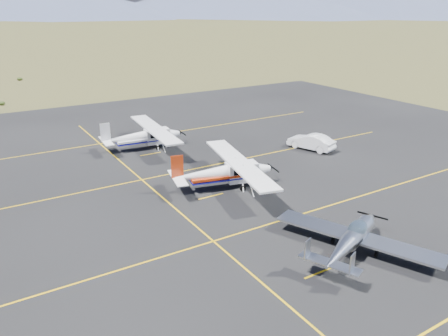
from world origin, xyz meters
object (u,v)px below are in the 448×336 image
object	(u,v)px
aircraft_plain	(143,136)
sedan	(311,142)
aircraft_low_wing	(352,238)
aircraft_cessna	(224,171)

from	to	relation	value
aircraft_plain	sedan	world-z (taller)	aircraft_plain
aircraft_low_wing	aircraft_plain	size ratio (longest dim) A/B	0.80
aircraft_low_wing	aircraft_plain	xyz separation A→B (m)	(-2.57, 23.38, 0.30)
sedan	aircraft_cessna	bearing A→B (deg)	-1.56
aircraft_cessna	aircraft_plain	world-z (taller)	aircraft_cessna
aircraft_low_wing	aircraft_plain	world-z (taller)	aircraft_plain
aircraft_cessna	aircraft_plain	xyz separation A→B (m)	(-1.54, 11.96, -0.02)
aircraft_cessna	aircraft_plain	bearing A→B (deg)	109.83
aircraft_low_wing	aircraft_cessna	world-z (taller)	aircraft_cessna
aircraft_low_wing	aircraft_cessna	size ratio (longest dim) A/B	0.79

